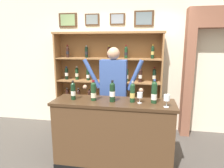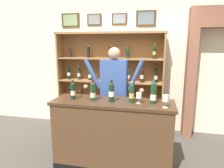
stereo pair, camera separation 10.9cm
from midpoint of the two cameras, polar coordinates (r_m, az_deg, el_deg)
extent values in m
cube|color=#47423D|center=(3.30, 0.60, -22.31)|extent=(14.00, 14.00, 0.02)
cube|color=beige|center=(4.29, 4.97, 11.04)|extent=(12.00, 0.16, 3.58)
cube|color=#422B19|center=(4.54, -11.15, 17.56)|extent=(0.40, 0.02, 0.29)
cube|color=#73905C|center=(4.53, -11.23, 17.57)|extent=(0.32, 0.01, 0.23)
cube|color=#422B19|center=(4.36, -4.37, 17.99)|extent=(0.31, 0.02, 0.24)
cube|color=slate|center=(4.35, -4.42, 18.01)|extent=(0.24, 0.01, 0.19)
cube|color=#422B19|center=(4.24, 2.93, 18.19)|extent=(0.31, 0.02, 0.22)
cube|color=gray|center=(4.23, 2.89, 18.21)|extent=(0.25, 0.01, 0.18)
cube|color=#422B19|center=(4.19, 10.53, 18.10)|extent=(0.39, 0.02, 0.30)
cube|color=#516068|center=(4.17, 10.52, 18.12)|extent=(0.31, 0.01, 0.24)
cube|color=olive|center=(4.44, -13.67, 0.85)|extent=(0.03, 0.32, 2.05)
cube|color=olive|center=(4.01, 15.15, -0.36)|extent=(0.03, 0.32, 2.05)
cube|color=olive|center=(4.24, 0.41, 0.68)|extent=(2.18, 0.02, 2.05)
cube|color=olive|center=(4.36, -0.02, -11.36)|extent=(2.12, 0.30, 0.03)
cylinder|color=black|center=(4.58, -11.10, -8.78)|extent=(0.07, 0.07, 0.22)
sphere|color=black|center=(4.54, -11.16, -7.39)|extent=(0.07, 0.07, 0.07)
cylinder|color=black|center=(4.53, -11.17, -7.13)|extent=(0.03, 0.03, 0.06)
cylinder|color=#B79338|center=(4.53, -11.18, -6.92)|extent=(0.03, 0.03, 0.03)
cylinder|color=black|center=(4.58, -11.10, -8.87)|extent=(0.08, 0.08, 0.07)
cylinder|color=black|center=(4.45, -6.70, -9.26)|extent=(0.07, 0.07, 0.22)
sphere|color=black|center=(4.41, -6.73, -7.84)|extent=(0.07, 0.07, 0.07)
cylinder|color=black|center=(4.40, -6.74, -7.56)|extent=(0.03, 0.03, 0.06)
cylinder|color=#99999E|center=(4.39, -6.75, -7.34)|extent=(0.03, 0.03, 0.03)
cylinder|color=silver|center=(4.46, -6.69, -9.63)|extent=(0.08, 0.08, 0.07)
cylinder|color=black|center=(4.35, -1.76, -9.56)|extent=(0.07, 0.07, 0.23)
sphere|color=black|center=(4.31, -1.77, -8.04)|extent=(0.07, 0.07, 0.07)
cylinder|color=black|center=(4.30, -1.77, -7.62)|extent=(0.03, 0.03, 0.08)
cylinder|color=#99999E|center=(4.29, -1.78, -7.25)|extent=(0.03, 0.03, 0.03)
cylinder|color=tan|center=(4.36, -1.76, -9.80)|extent=(0.08, 0.08, 0.07)
cylinder|color=black|center=(4.29, 2.69, -10.01)|extent=(0.07, 0.07, 0.22)
sphere|color=black|center=(4.25, 2.70, -8.54)|extent=(0.07, 0.07, 0.07)
cylinder|color=black|center=(4.24, 2.71, -8.23)|extent=(0.04, 0.04, 0.06)
cylinder|color=maroon|center=(4.23, 2.71, -7.96)|extent=(0.04, 0.04, 0.03)
cylinder|color=silver|center=(4.29, 2.69, -10.11)|extent=(0.08, 0.08, 0.07)
cylinder|color=black|center=(4.27, 6.86, -10.24)|extent=(0.07, 0.07, 0.21)
sphere|color=black|center=(4.23, 6.89, -8.82)|extent=(0.07, 0.07, 0.07)
cylinder|color=black|center=(4.21, 6.91, -8.35)|extent=(0.03, 0.03, 0.08)
cylinder|color=#99999E|center=(4.20, 6.92, -7.93)|extent=(0.03, 0.03, 0.03)
cylinder|color=tan|center=(4.26, 6.86, -10.14)|extent=(0.08, 0.08, 0.07)
cylinder|color=#19381E|center=(4.19, 11.88, -10.69)|extent=(0.07, 0.07, 0.23)
sphere|color=#19381E|center=(4.15, 11.95, -9.15)|extent=(0.07, 0.07, 0.07)
cylinder|color=#19381E|center=(4.14, 11.98, -8.67)|extent=(0.03, 0.03, 0.08)
cylinder|color=navy|center=(4.12, 11.99, -8.25)|extent=(0.03, 0.03, 0.03)
cylinder|color=silver|center=(4.19, 11.89, -10.64)|extent=(0.08, 0.08, 0.07)
cube|color=olive|center=(4.20, -0.02, -5.49)|extent=(2.12, 0.30, 0.02)
cylinder|color=black|center=(4.46, -11.43, -3.16)|extent=(0.08, 0.08, 0.21)
sphere|color=black|center=(4.43, -11.49, -1.79)|extent=(0.07, 0.07, 0.07)
cylinder|color=black|center=(4.43, -11.50, -1.44)|extent=(0.03, 0.03, 0.07)
cylinder|color=#99999E|center=(4.42, -11.51, -1.14)|extent=(0.03, 0.03, 0.03)
cylinder|color=tan|center=(4.47, -11.42, -3.51)|extent=(0.08, 0.08, 0.07)
cylinder|color=black|center=(4.36, -8.30, -3.41)|extent=(0.08, 0.08, 0.20)
sphere|color=black|center=(4.33, -8.34, -2.02)|extent=(0.07, 0.07, 0.07)
cylinder|color=black|center=(4.32, -8.36, -1.57)|extent=(0.03, 0.03, 0.08)
cylinder|color=#99999E|center=(4.32, -8.37, -1.17)|extent=(0.04, 0.04, 0.03)
cylinder|color=beige|center=(4.36, -8.30, -3.36)|extent=(0.08, 0.08, 0.07)
cylinder|color=black|center=(4.25, -5.25, -3.67)|extent=(0.08, 0.08, 0.21)
sphere|color=black|center=(4.22, -5.28, -2.23)|extent=(0.07, 0.07, 0.07)
cylinder|color=black|center=(4.22, -5.28, -1.91)|extent=(0.03, 0.03, 0.06)
cylinder|color=black|center=(4.21, -5.29, -1.66)|extent=(0.03, 0.03, 0.03)
cylinder|color=beige|center=(4.25, -5.25, -3.80)|extent=(0.08, 0.08, 0.07)
cylinder|color=black|center=(4.17, -1.56, -3.95)|extent=(0.08, 0.08, 0.21)
sphere|color=black|center=(4.14, -1.57, -2.49)|extent=(0.07, 0.07, 0.07)
cylinder|color=black|center=(4.13, -1.57, -2.06)|extent=(0.03, 0.03, 0.08)
cylinder|color=navy|center=(4.13, -1.57, -1.69)|extent=(0.03, 0.03, 0.03)
cylinder|color=silver|center=(4.17, -1.56, -4.12)|extent=(0.08, 0.08, 0.07)
cylinder|color=black|center=(4.12, 1.71, -4.14)|extent=(0.08, 0.08, 0.21)
sphere|color=black|center=(4.09, 1.72, -2.66)|extent=(0.07, 0.07, 0.07)
cylinder|color=black|center=(4.08, 1.72, -2.28)|extent=(0.03, 0.03, 0.07)
cylinder|color=maroon|center=(4.08, 1.72, -1.95)|extent=(0.03, 0.03, 0.03)
cylinder|color=beige|center=(4.12, 1.71, -4.32)|extent=(0.08, 0.08, 0.07)
cylinder|color=black|center=(4.10, 4.97, -4.27)|extent=(0.08, 0.08, 0.21)
sphere|color=black|center=(4.07, 4.99, -2.77)|extent=(0.07, 0.07, 0.07)
cylinder|color=black|center=(4.06, 5.00, -2.29)|extent=(0.03, 0.03, 0.08)
cylinder|color=maroon|center=(4.05, 5.01, -1.86)|extent=(0.03, 0.03, 0.03)
cylinder|color=silver|center=(4.09, 4.97, -4.22)|extent=(0.08, 0.08, 0.07)
cylinder|color=#19381E|center=(4.12, 8.80, -4.39)|extent=(0.08, 0.08, 0.19)
sphere|color=#19381E|center=(4.09, 8.84, -2.98)|extent=(0.07, 0.07, 0.07)
cylinder|color=#19381E|center=(4.08, 8.85, -2.67)|extent=(0.03, 0.03, 0.06)
cylinder|color=black|center=(4.08, 8.86, -2.39)|extent=(0.04, 0.04, 0.03)
cylinder|color=black|center=(4.12, 8.79, -4.42)|extent=(0.08, 0.08, 0.06)
cylinder|color=black|center=(4.05, 12.95, -4.75)|extent=(0.08, 0.08, 0.20)
sphere|color=black|center=(4.02, 13.02, -3.29)|extent=(0.07, 0.07, 0.07)
cylinder|color=black|center=(4.02, 13.04, -2.80)|extent=(0.03, 0.03, 0.08)
cylinder|color=navy|center=(4.01, 13.06, -2.37)|extent=(0.03, 0.03, 0.03)
cylinder|color=black|center=(4.06, 12.94, -5.00)|extent=(0.08, 0.08, 0.06)
cube|color=olive|center=(4.09, -0.02, 0.78)|extent=(2.12, 0.30, 0.02)
cylinder|color=black|center=(4.35, -11.61, 2.79)|extent=(0.07, 0.07, 0.21)
sphere|color=black|center=(4.33, -11.67, 4.25)|extent=(0.07, 0.07, 0.07)
cylinder|color=black|center=(4.33, -11.68, 4.60)|extent=(0.03, 0.03, 0.06)
cylinder|color=navy|center=(4.33, -11.69, 4.89)|extent=(0.03, 0.03, 0.03)
cylinder|color=silver|center=(4.35, -11.61, 2.84)|extent=(0.07, 0.07, 0.07)
cylinder|color=#19381E|center=(4.28, -8.76, 2.76)|extent=(0.07, 0.07, 0.21)
sphere|color=#19381E|center=(4.26, -8.81, 4.26)|extent=(0.07, 0.07, 0.07)
cylinder|color=#19381E|center=(4.26, -8.82, 4.63)|extent=(0.03, 0.03, 0.07)
cylinder|color=#99999E|center=(4.26, -8.83, 4.94)|extent=(0.04, 0.04, 0.03)
cylinder|color=beige|center=(4.28, -8.76, 2.69)|extent=(0.07, 0.07, 0.07)
cylinder|color=black|center=(4.17, -5.65, 2.61)|extent=(0.07, 0.07, 0.21)
sphere|color=black|center=(4.15, -5.68, 4.14)|extent=(0.07, 0.07, 0.07)
cylinder|color=black|center=(4.15, -5.69, 4.52)|extent=(0.03, 0.03, 0.07)
cylinder|color=#99999E|center=(4.15, -5.70, 4.83)|extent=(0.03, 0.03, 0.03)
cylinder|color=silver|center=(4.17, -5.64, 2.28)|extent=(0.07, 0.07, 0.07)
cylinder|color=black|center=(4.08, -1.56, 2.51)|extent=(0.07, 0.07, 0.22)
sphere|color=black|center=(4.06, -1.57, 4.13)|extent=(0.07, 0.07, 0.07)
cylinder|color=black|center=(4.06, -1.57, 4.56)|extent=(0.03, 0.03, 0.07)
cylinder|color=maroon|center=(4.05, -1.58, 4.93)|extent=(0.03, 0.03, 0.03)
cylinder|color=tan|center=(4.08, -1.56, 2.09)|extent=(0.07, 0.07, 0.07)
cylinder|color=#19381E|center=(4.04, 1.58, 2.37)|extent=(0.07, 0.07, 0.21)
sphere|color=#19381E|center=(4.02, 1.59, 3.96)|extent=(0.07, 0.07, 0.07)
cylinder|color=#19381E|center=(4.02, 1.59, 4.40)|extent=(0.03, 0.03, 0.07)
cylinder|color=black|center=(4.02, 1.59, 4.77)|extent=(0.03, 0.03, 0.03)
cylinder|color=beige|center=(4.04, 1.58, 2.33)|extent=(0.07, 0.07, 0.07)
cylinder|color=#19381E|center=(3.99, 5.49, 2.26)|extent=(0.07, 0.07, 0.22)
sphere|color=#19381E|center=(3.97, 5.53, 3.93)|extent=(0.07, 0.07, 0.07)
cylinder|color=#19381E|center=(3.96, 5.54, 4.42)|extent=(0.03, 0.03, 0.08)
cylinder|color=maroon|center=(3.96, 5.54, 4.86)|extent=(0.04, 0.04, 0.03)
cylinder|color=silver|center=(3.99, 5.49, 2.09)|extent=(0.07, 0.07, 0.07)
cylinder|color=black|center=(3.95, 9.37, 2.06)|extent=(0.07, 0.07, 0.22)
sphere|color=black|center=(3.93, 9.43, 3.72)|extent=(0.07, 0.07, 0.07)
cylinder|color=black|center=(3.93, 9.44, 4.14)|extent=(0.03, 0.03, 0.07)
cylinder|color=navy|center=(3.92, 9.45, 4.49)|extent=(0.03, 0.03, 0.03)
cylinder|color=silver|center=(3.95, 9.37, 2.09)|extent=(0.07, 0.07, 0.07)
cylinder|color=black|center=(3.99, 13.30, 2.05)|extent=(0.07, 0.07, 0.23)
sphere|color=black|center=(3.97, 13.38, 3.75)|extent=(0.07, 0.07, 0.07)
cylinder|color=black|center=(3.97, 13.40, 4.19)|extent=(0.03, 0.03, 0.07)
cylinder|color=maroon|center=(3.96, 13.41, 4.57)|extent=(0.03, 0.03, 0.03)
cylinder|color=beige|center=(3.99, 13.29, 1.86)|extent=(0.07, 0.07, 0.07)
cube|color=olive|center=(4.02, -0.02, 7.32)|extent=(2.12, 0.30, 0.02)
cylinder|color=black|center=(4.28, -11.30, 8.75)|extent=(0.06, 0.06, 0.18)
sphere|color=black|center=(4.28, -11.35, 10.04)|extent=(0.06, 0.06, 0.06)
cylinder|color=black|center=(4.28, -11.37, 10.47)|extent=(0.02, 0.02, 0.07)
cylinder|color=maroon|center=(4.28, -11.38, 10.84)|extent=(0.03, 0.03, 0.03)
cylinder|color=black|center=(4.28, -11.30, 8.84)|extent=(0.07, 0.07, 0.06)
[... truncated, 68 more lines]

